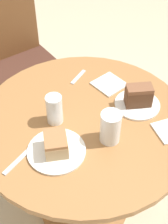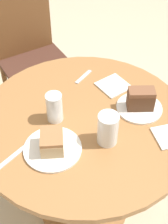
% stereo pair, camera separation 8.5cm
% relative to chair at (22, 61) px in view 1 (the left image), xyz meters
% --- Properties ---
extents(ground_plane, '(8.00, 8.00, 0.00)m').
position_rel_chair_xyz_m(ground_plane, '(-0.08, -0.91, -0.46)').
color(ground_plane, beige).
extents(table, '(0.94, 0.94, 0.72)m').
position_rel_chair_xyz_m(table, '(-0.08, -0.91, 0.07)').
color(table, '#9E6B3D').
rests_on(table, ground_plane).
extents(chair, '(0.47, 0.49, 0.88)m').
position_rel_chair_xyz_m(chair, '(0.00, 0.00, 0.00)').
color(chair, brown).
rests_on(chair, ground_plane).
extents(plate_near, '(0.23, 0.23, 0.01)m').
position_rel_chair_xyz_m(plate_near, '(-0.27, -1.00, 0.27)').
color(plate_near, white).
rests_on(plate_near, table).
extents(plate_far, '(0.21, 0.21, 0.01)m').
position_rel_chair_xyz_m(plate_far, '(0.17, -0.96, 0.27)').
color(plate_far, white).
rests_on(plate_far, table).
extents(cake_slice_near, '(0.12, 0.13, 0.08)m').
position_rel_chair_xyz_m(cake_slice_near, '(-0.27, -1.00, 0.31)').
color(cake_slice_near, tan).
rests_on(cake_slice_near, plate_near).
extents(cake_slice_far, '(0.13, 0.11, 0.10)m').
position_rel_chair_xyz_m(cake_slice_far, '(0.17, -0.96, 0.32)').
color(cake_slice_far, brown).
rests_on(cake_slice_far, plate_far).
extents(glass_lemonade, '(0.07, 0.07, 0.13)m').
position_rel_chair_xyz_m(glass_lemonade, '(-0.19, -0.85, 0.33)').
color(glass_lemonade, beige).
rests_on(glass_lemonade, table).
extents(glass_water, '(0.08, 0.08, 0.14)m').
position_rel_chair_xyz_m(glass_water, '(-0.05, -1.06, 0.33)').
color(glass_water, silver).
rests_on(glass_water, table).
extents(napkin_stack, '(0.15, 0.15, 0.01)m').
position_rel_chair_xyz_m(napkin_stack, '(0.15, -0.78, 0.27)').
color(napkin_stack, silver).
rests_on(napkin_stack, table).
extents(fork, '(0.17, 0.09, 0.00)m').
position_rel_chair_xyz_m(fork, '(-0.40, -0.96, 0.27)').
color(fork, silver).
rests_on(fork, table).
extents(spoon, '(0.12, 0.07, 0.00)m').
position_rel_chair_xyz_m(spoon, '(0.05, -0.65, 0.27)').
color(spoon, silver).
rests_on(spoon, table).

